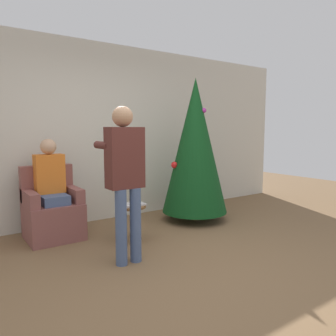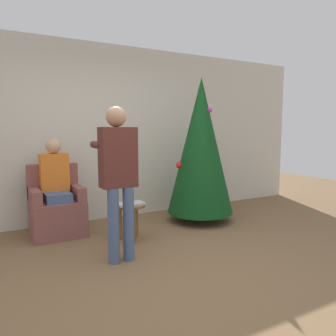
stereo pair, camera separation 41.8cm
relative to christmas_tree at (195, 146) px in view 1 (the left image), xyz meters
name	(u,v)px [view 1 (the left image)]	position (x,y,z in m)	size (l,w,h in m)	color
ground_plane	(176,272)	(-1.36, -1.37, -1.15)	(14.00, 14.00, 0.00)	brown
wall_back	(89,133)	(-1.36, 0.86, 0.20)	(8.00, 0.06, 2.70)	beige
christmas_tree	(195,146)	(0.00, 0.00, 0.00)	(1.00, 1.00, 2.17)	brown
armchair	(52,212)	(-2.06, 0.38, -0.81)	(0.66, 0.64, 0.93)	brown
person_seated	(52,184)	(-2.06, 0.36, -0.44)	(0.36, 0.46, 1.28)	#475B84
person_standing	(125,171)	(-1.64, -0.85, -0.18)	(0.40, 0.57, 1.64)	#475B84
side_stool	(131,212)	(-1.28, -0.31, -0.78)	(0.37, 0.37, 0.46)	brown
laptop	(131,205)	(-1.28, -0.31, -0.69)	(0.34, 0.21, 0.02)	silver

